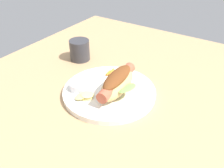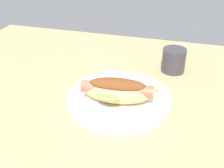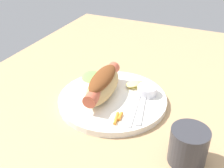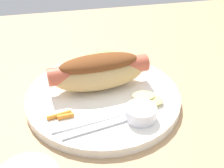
{
  "view_description": "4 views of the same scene",
  "coord_description": "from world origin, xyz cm",
  "px_view_note": "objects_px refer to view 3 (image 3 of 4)",
  "views": [
    {
      "loc": [
        -43.9,
        -34.5,
        42.69
      ],
      "look_at": [
        2.65,
        -3.91,
        4.93
      ],
      "focal_mm": 38.3,
      "sensor_mm": 36.0,
      "label": 1
    },
    {
      "loc": [
        18.87,
        -62.18,
        41.96
      ],
      "look_at": [
        2.36,
        -3.29,
        5.72
      ],
      "focal_mm": 44.76,
      "sensor_mm": 36.0,
      "label": 2
    },
    {
      "loc": [
        58.19,
        22.36,
        41.39
      ],
      "look_at": [
        5.56,
        -1.52,
        6.55
      ],
      "focal_mm": 45.04,
      "sensor_mm": 36.0,
      "label": 3
    },
    {
      "loc": [
        11.66,
        46.32,
        38.02
      ],
      "look_at": [
        2.37,
        -1.51,
        4.14
      ],
      "focal_mm": 54.91,
      "sensor_mm": 36.0,
      "label": 4
    }
  ],
  "objects_px": {
    "plate": "(113,100)",
    "hot_dog": "(103,84)",
    "fork": "(142,106)",
    "chips_pile": "(135,84)",
    "knife": "(134,108)",
    "sauce_ramekin": "(147,90)",
    "drinking_cup": "(188,146)",
    "carrot_garnish": "(118,118)"
  },
  "relations": [
    {
      "from": "sauce_ramekin",
      "to": "drinking_cup",
      "type": "xyz_separation_m",
      "value": [
        0.17,
        0.14,
        0.01
      ]
    },
    {
      "from": "hot_dog",
      "to": "knife",
      "type": "distance_m",
      "value": 0.1
    },
    {
      "from": "fork",
      "to": "drinking_cup",
      "type": "distance_m",
      "value": 0.18
    },
    {
      "from": "plate",
      "to": "hot_dog",
      "type": "xyz_separation_m",
      "value": [
        0.0,
        -0.03,
        0.04
      ]
    },
    {
      "from": "fork",
      "to": "chips_pile",
      "type": "distance_m",
      "value": 0.09
    },
    {
      "from": "plate",
      "to": "fork",
      "type": "relative_size",
      "value": 1.76
    },
    {
      "from": "sauce_ramekin",
      "to": "fork",
      "type": "distance_m",
      "value": 0.06
    },
    {
      "from": "knife",
      "to": "chips_pile",
      "type": "xyz_separation_m",
      "value": [
        -0.1,
        -0.03,
        0.01
      ]
    },
    {
      "from": "sauce_ramekin",
      "to": "knife",
      "type": "height_order",
      "value": "sauce_ramekin"
    },
    {
      "from": "plate",
      "to": "knife",
      "type": "height_order",
      "value": "knife"
    },
    {
      "from": "plate",
      "to": "sauce_ramekin",
      "type": "bearing_deg",
      "value": 123.03
    },
    {
      "from": "carrot_garnish",
      "to": "sauce_ramekin",
      "type": "bearing_deg",
      "value": 167.61
    },
    {
      "from": "carrot_garnish",
      "to": "knife",
      "type": "bearing_deg",
      "value": 159.84
    },
    {
      "from": "sauce_ramekin",
      "to": "chips_pile",
      "type": "xyz_separation_m",
      "value": [
        -0.02,
        -0.04,
        -0.0
      ]
    },
    {
      "from": "knife",
      "to": "sauce_ramekin",
      "type": "bearing_deg",
      "value": -16.93
    },
    {
      "from": "hot_dog",
      "to": "carrot_garnish",
      "type": "relative_size",
      "value": 4.09
    },
    {
      "from": "plate",
      "to": "sauce_ramekin",
      "type": "relative_size",
      "value": 5.46
    },
    {
      "from": "sauce_ramekin",
      "to": "chips_pile",
      "type": "height_order",
      "value": "sauce_ramekin"
    },
    {
      "from": "plate",
      "to": "chips_pile",
      "type": "relative_size",
      "value": 4.59
    },
    {
      "from": "plate",
      "to": "hot_dog",
      "type": "height_order",
      "value": "hot_dog"
    },
    {
      "from": "sauce_ramekin",
      "to": "chips_pile",
      "type": "distance_m",
      "value": 0.05
    },
    {
      "from": "fork",
      "to": "knife",
      "type": "height_order",
      "value": "same"
    },
    {
      "from": "plate",
      "to": "sauce_ramekin",
      "type": "distance_m",
      "value": 0.09
    },
    {
      "from": "carrot_garnish",
      "to": "drinking_cup",
      "type": "relative_size",
      "value": 0.6
    },
    {
      "from": "drinking_cup",
      "to": "hot_dog",
      "type": "bearing_deg",
      "value": -116.67
    },
    {
      "from": "hot_dog",
      "to": "carrot_garnish",
      "type": "bearing_deg",
      "value": -140.54
    },
    {
      "from": "sauce_ramekin",
      "to": "carrot_garnish",
      "type": "distance_m",
      "value": 0.13
    },
    {
      "from": "hot_dog",
      "to": "fork",
      "type": "bearing_deg",
      "value": -98.93
    },
    {
      "from": "chips_pile",
      "to": "drinking_cup",
      "type": "distance_m",
      "value": 0.26
    },
    {
      "from": "knife",
      "to": "hot_dog",
      "type": "bearing_deg",
      "value": 66.19
    },
    {
      "from": "fork",
      "to": "knife",
      "type": "distance_m",
      "value": 0.02
    },
    {
      "from": "fork",
      "to": "drinking_cup",
      "type": "xyz_separation_m",
      "value": [
        0.11,
        0.13,
        0.02
      ]
    },
    {
      "from": "plate",
      "to": "sauce_ramekin",
      "type": "height_order",
      "value": "sauce_ramekin"
    },
    {
      "from": "fork",
      "to": "carrot_garnish",
      "type": "bearing_deg",
      "value": 140.78
    },
    {
      "from": "hot_dog",
      "to": "knife",
      "type": "height_order",
      "value": "hot_dog"
    },
    {
      "from": "carrot_garnish",
      "to": "chips_pile",
      "type": "bearing_deg",
      "value": -174.56
    },
    {
      "from": "knife",
      "to": "carrot_garnish",
      "type": "distance_m",
      "value": 0.06
    },
    {
      "from": "sauce_ramekin",
      "to": "knife",
      "type": "bearing_deg",
      "value": -6.67
    },
    {
      "from": "knife",
      "to": "carrot_garnish",
      "type": "bearing_deg",
      "value": 149.58
    },
    {
      "from": "plate",
      "to": "hot_dog",
      "type": "distance_m",
      "value": 0.05
    },
    {
      "from": "plate",
      "to": "fork",
      "type": "height_order",
      "value": "fork"
    },
    {
      "from": "sauce_ramekin",
      "to": "drinking_cup",
      "type": "relative_size",
      "value": 0.67
    }
  ]
}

